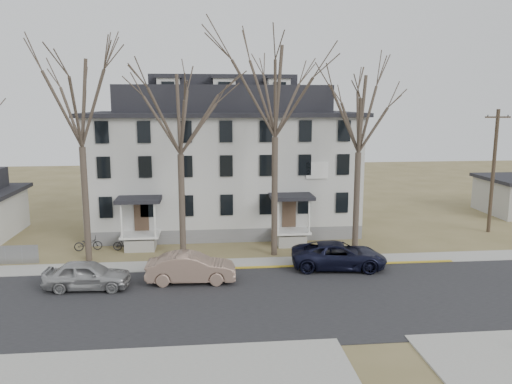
{
  "coord_description": "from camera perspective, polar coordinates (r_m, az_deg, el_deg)",
  "views": [
    {
      "loc": [
        -3.41,
        -21.85,
        9.99
      ],
      "look_at": [
        -0.3,
        9.0,
        4.41
      ],
      "focal_mm": 35.0,
      "sensor_mm": 36.0,
      "label": 1
    }
  ],
  "objects": [
    {
      "name": "tree_center",
      "position": [
        31.98,
        2.22,
        12.16
      ],
      "size": [
        9.0,
        9.0,
        14.7
      ],
      "color": "#473B31",
      "rests_on": "ground"
    },
    {
      "name": "bicycle_right",
      "position": [
        35.22,
        -14.8,
        -5.82
      ],
      "size": [
        1.63,
        0.66,
        0.95
      ],
      "primitive_type": "imported",
      "rotation": [
        0.0,
        0.0,
        1.43
      ],
      "color": "black",
      "rests_on": "ground"
    },
    {
      "name": "tree_far_left",
      "position": [
        32.55,
        -19.57,
        10.25
      ],
      "size": [
        8.4,
        8.4,
        13.72
      ],
      "color": "#473B31",
      "rests_on": "ground"
    },
    {
      "name": "main_road",
      "position": [
        26.08,
        2.25,
        -12.32
      ],
      "size": [
        120.0,
        10.0,
        0.04
      ],
      "primitive_type": "cube",
      "color": "#27272A",
      "rests_on": "ground"
    },
    {
      "name": "tree_mid_left",
      "position": [
        31.7,
        -8.75,
        9.39
      ],
      "size": [
        7.8,
        7.8,
        12.74
      ],
      "color": "#473B31",
      "rests_on": "ground"
    },
    {
      "name": "yellow_curb",
      "position": [
        31.76,
        10.01,
        -8.29
      ],
      "size": [
        14.0,
        0.25,
        0.06
      ],
      "primitive_type": "cube",
      "color": "gold",
      "rests_on": "ground"
    },
    {
      "name": "utility_pole_far",
      "position": [
        42.32,
        25.49,
        2.31
      ],
      "size": [
        2.0,
        0.28,
        9.5
      ],
      "color": "#3D3023",
      "rests_on": "ground"
    },
    {
      "name": "bicycle_left",
      "position": [
        35.97,
        -18.63,
        -5.68
      ],
      "size": [
        1.92,
        0.96,
        0.96
      ],
      "primitive_type": "imported",
      "rotation": [
        0.0,
        0.0,
        1.75
      ],
      "color": "black",
      "rests_on": "ground"
    },
    {
      "name": "far_sidewalk",
      "position": [
        31.66,
        0.73,
        -8.19
      ],
      "size": [
        120.0,
        2.0,
        0.08
      ],
      "primitive_type": "cube",
      "color": "#A09F97",
      "rests_on": "ground"
    },
    {
      "name": "car_silver",
      "position": [
        28.76,
        -18.71,
        -9.04
      ],
      "size": [
        4.66,
        2.08,
        1.56
      ],
      "primitive_type": "imported",
      "rotation": [
        0.0,
        0.0,
        1.52
      ],
      "color": "#A4A4A4",
      "rests_on": "ground"
    },
    {
      "name": "boarding_house",
      "position": [
        40.1,
        -3.71,
        3.58
      ],
      "size": [
        20.8,
        12.36,
        12.05
      ],
      "color": "slate",
      "rests_on": "ground"
    },
    {
      "name": "ground",
      "position": [
        24.27,
        2.92,
        -14.12
      ],
      "size": [
        120.0,
        120.0,
        0.0
      ],
      "primitive_type": "plane",
      "color": "olive",
      "rests_on": "ground"
    },
    {
      "name": "car_navy",
      "position": [
        30.96,
        9.43,
        -7.21
      ],
      "size": [
        6.0,
        3.3,
        1.59
      ],
      "primitive_type": "imported",
      "rotation": [
        0.0,
        0.0,
        1.45
      ],
      "color": "black",
      "rests_on": "ground"
    },
    {
      "name": "car_tan",
      "position": [
        28.49,
        -7.43,
        -8.66
      ],
      "size": [
        5.04,
        1.92,
        1.64
      ],
      "primitive_type": "imported",
      "rotation": [
        0.0,
        0.0,
        1.53
      ],
      "color": "#8F7160",
      "rests_on": "ground"
    },
    {
      "name": "tree_mid_right",
      "position": [
        33.17,
        11.78,
        9.32
      ],
      "size": [
        7.8,
        7.8,
        12.74
      ],
      "color": "#473B31",
      "rests_on": "ground"
    }
  ]
}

